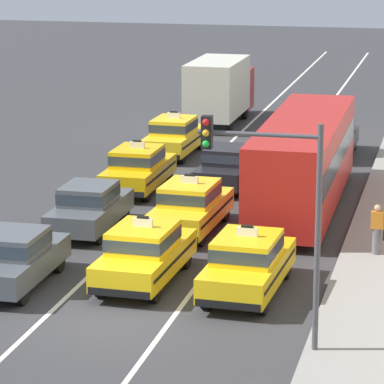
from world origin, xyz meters
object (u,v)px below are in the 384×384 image
Objects in this scene: taxi_center_nearest at (144,253)px; pedestrian_near_crosswalk at (377,230)px; taxi_left_fourth at (174,136)px; sedan_center_third at (229,165)px; sedan_left_nearest at (15,257)px; taxi_left_third at (138,168)px; traffic_light_pole at (277,195)px; taxi_right_nearest at (248,263)px; sedan_right_third at (334,136)px; box_truck_left_fifth at (220,88)px; taxi_center_second at (190,206)px; bus_right_second at (304,159)px; sedan_left_second at (89,206)px.

taxi_center_nearest is 7.23m from pedestrian_near_crosswalk.
sedan_center_third is (3.46, -5.13, -0.03)m from taxi_left_fourth.
pedestrian_near_crosswalk is at bearing 27.31° from sedan_left_nearest.
taxi_center_nearest is at bearing -78.28° from taxi_left_fourth.
pedestrian_near_crosswalk is at bearing -51.86° from sedan_center_third.
taxi_left_third is at bearing 89.03° from sedan_left_nearest.
traffic_light_pole is (4.37, -4.17, 2.94)m from taxi_center_nearest.
taxi_center_nearest is at bearing 175.47° from taxi_right_nearest.
sedan_center_third and sedan_right_third have the same top height.
box_truck_left_fifth is 19.75m from taxi_center_second.
box_truck_left_fifth is 13.53m from sedan_center_third.
sedan_left_nearest is 0.77× the size of traffic_light_pole.
taxi_center_nearest is at bearing -109.27° from bus_right_second.
traffic_light_pole is (-1.78, -7.97, 2.91)m from pedestrian_near_crosswalk.
traffic_light_pole is at bearing -43.66° from taxi_center_nearest.
taxi_left_fourth is 1.06× the size of sedan_right_third.
taxi_left_fourth is at bearing 110.79° from taxi_right_nearest.
sedan_right_third is at bearing 89.78° from bus_right_second.
pedestrian_near_crosswalk is at bearing -78.65° from sedan_right_third.
taxi_left_fourth is 1.05× the size of sedan_center_third.
taxi_center_second is at bearing 89.71° from taxi_center_nearest.
pedestrian_near_crosswalk is 0.27× the size of traffic_light_pole.
sedan_left_second is 3.30m from taxi_center_second.
sedan_left_nearest is at bearing -161.58° from taxi_center_nearest.
taxi_center_nearest is (3.19, -4.63, 0.03)m from sedan_left_second.
taxi_left_fourth is 1.00× the size of taxi_center_nearest.
taxi_left_third is at bearing 117.62° from traffic_light_pole.
taxi_right_nearest reaches higher than sedan_right_third.
box_truck_left_fifth is 1.51× the size of taxi_center_second.
sedan_left_nearest is 1.00× the size of sedan_left_second.
taxi_left_fourth is 10.22m from bus_right_second.
sedan_left_nearest is 7.32m from taxi_center_second.
taxi_center_second and taxi_right_nearest have the same top height.
sedan_left_second is 0.93× the size of taxi_right_nearest.
bus_right_second is at bearing 95.11° from traffic_light_pole.
pedestrian_near_crosswalk is at bearing 51.86° from taxi_right_nearest.
taxi_left_fourth is 0.99× the size of taxi_center_second.
sedan_right_third is at bearing 92.92° from traffic_light_pole.
sedan_center_third is at bearing -115.74° from sedan_right_third.
taxi_left_third is at bearing 90.18° from sedan_left_second.
bus_right_second is at bearing 57.23° from sedan_left_nearest.
taxi_left_third is 14.50m from box_truck_left_fifth.
taxi_right_nearest is (6.39, 0.90, 0.03)m from sedan_left_nearest.
taxi_left_fourth is (-0.27, 6.48, 0.00)m from taxi_left_third.
taxi_left_third and taxi_right_nearest have the same top height.
taxi_right_nearest is at bearing -38.24° from sedan_left_second.
traffic_light_pole is at bearing -84.89° from bus_right_second.
taxi_right_nearest is 0.41× the size of bus_right_second.
taxi_center_second reaches higher than sedan_center_third.
taxi_right_nearest is (6.18, -4.87, 0.03)m from sedan_left_second.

